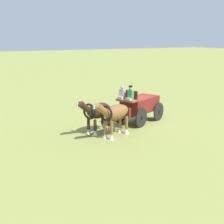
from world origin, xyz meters
The scene contains 4 objects.
ground_plane centered at (0.00, 0.00, 0.00)m, with size 220.00×220.00×0.00m, color olive.
show_wagon centered at (0.16, 0.07, 1.19)m, with size 5.64×3.05×2.72m.
draft_horse_near centered at (3.20, 2.04, 1.37)m, with size 3.00×1.68×2.24m.
draft_horse_off centered at (3.70, 0.84, 1.30)m, with size 2.85×1.65×2.16m.
Camera 1 is at (12.47, 17.87, 5.74)m, focal length 52.61 mm.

